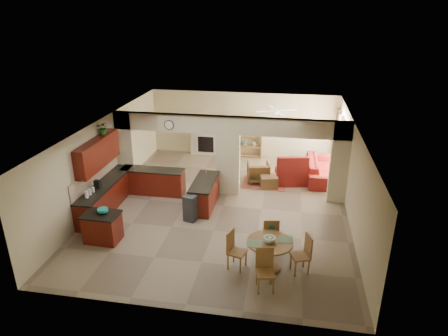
% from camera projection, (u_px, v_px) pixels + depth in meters
% --- Properties ---
extents(floor, '(10.00, 10.00, 0.00)m').
position_uv_depth(floor, '(223.00, 206.00, 13.25)').
color(floor, gray).
rests_on(floor, ground).
extents(ceiling, '(10.00, 10.00, 0.00)m').
position_uv_depth(ceiling, '(223.00, 124.00, 12.20)').
color(ceiling, white).
rests_on(ceiling, wall_back).
extents(wall_back, '(8.00, 0.00, 8.00)m').
position_uv_depth(wall_back, '(243.00, 125.00, 17.30)').
color(wall_back, beige).
rests_on(wall_back, floor).
extents(wall_front, '(8.00, 0.00, 8.00)m').
position_uv_depth(wall_front, '(181.00, 256.00, 8.16)').
color(wall_front, beige).
rests_on(wall_front, floor).
extents(wall_left, '(0.00, 10.00, 10.00)m').
position_uv_depth(wall_left, '(106.00, 159.00, 13.36)').
color(wall_left, beige).
rests_on(wall_left, floor).
extents(wall_right, '(0.00, 10.00, 10.00)m').
position_uv_depth(wall_right, '(353.00, 175.00, 12.10)').
color(wall_right, beige).
rests_on(wall_right, floor).
extents(partition_left_pier, '(0.60, 0.25, 2.80)m').
position_uv_depth(partition_left_pier, '(126.00, 150.00, 14.23)').
color(partition_left_pier, beige).
rests_on(partition_left_pier, floor).
extents(partition_center_pier, '(0.80, 0.25, 2.20)m').
position_uv_depth(partition_center_pier, '(228.00, 164.00, 13.75)').
color(partition_center_pier, beige).
rests_on(partition_center_pier, floor).
extents(partition_right_pier, '(0.60, 0.25, 2.80)m').
position_uv_depth(partition_right_pier, '(339.00, 163.00, 13.06)').
color(partition_right_pier, beige).
rests_on(partition_right_pier, floor).
extents(partition_header, '(8.00, 0.25, 0.60)m').
position_uv_depth(partition_header, '(228.00, 125.00, 13.23)').
color(partition_header, beige).
rests_on(partition_header, partition_center_pier).
extents(kitchen_counter, '(2.52, 3.29, 1.48)m').
position_uv_depth(kitchen_counter, '(126.00, 189.00, 13.37)').
color(kitchen_counter, '#490A08').
rests_on(kitchen_counter, floor).
extents(upper_cabinets, '(0.35, 2.40, 0.90)m').
position_uv_depth(upper_cabinets, '(98.00, 153.00, 12.41)').
color(upper_cabinets, '#490A08').
rests_on(upper_cabinets, wall_left).
extents(peninsula, '(0.70, 1.85, 0.91)m').
position_uv_depth(peninsula, '(204.00, 194.00, 13.07)').
color(peninsula, '#490A08').
rests_on(peninsula, floor).
extents(wall_clock, '(0.34, 0.03, 0.34)m').
position_uv_depth(wall_clock, '(169.00, 125.00, 13.43)').
color(wall_clock, '#4F331A').
rests_on(wall_clock, partition_header).
extents(rug, '(1.60, 1.30, 0.01)m').
position_uv_depth(rug, '(264.00, 183.00, 14.98)').
color(rug, brown).
rests_on(rug, floor).
extents(fireplace, '(1.60, 0.35, 1.20)m').
position_uv_depth(fireplace, '(206.00, 141.00, 17.69)').
color(fireplace, beige).
rests_on(fireplace, floor).
extents(shelving_unit, '(1.00, 0.32, 1.80)m').
position_uv_depth(shelving_unit, '(250.00, 137.00, 17.26)').
color(shelving_unit, olive).
rests_on(shelving_unit, floor).
extents(window_a, '(0.02, 0.90, 1.90)m').
position_uv_depth(window_a, '(343.00, 156.00, 14.28)').
color(window_a, white).
rests_on(window_a, wall_right).
extents(window_b, '(0.02, 0.90, 1.90)m').
position_uv_depth(window_b, '(339.00, 141.00, 15.83)').
color(window_b, white).
rests_on(window_b, wall_right).
extents(glazed_door, '(0.02, 0.70, 2.10)m').
position_uv_depth(glazed_door, '(340.00, 152.00, 15.11)').
color(glazed_door, white).
rests_on(glazed_door, wall_right).
extents(drape_a_left, '(0.10, 0.28, 2.30)m').
position_uv_depth(drape_a_left, '(344.00, 161.00, 13.73)').
color(drape_a_left, '#431D1A').
rests_on(drape_a_left, wall_right).
extents(drape_a_right, '(0.10, 0.28, 2.30)m').
position_uv_depth(drape_a_right, '(340.00, 150.00, 14.83)').
color(drape_a_right, '#431D1A').
rests_on(drape_a_right, wall_right).
extents(drape_b_left, '(0.10, 0.28, 2.30)m').
position_uv_depth(drape_b_left, '(339.00, 146.00, 15.29)').
color(drape_b_left, '#431D1A').
rests_on(drape_b_left, wall_right).
extents(drape_b_right, '(0.10, 0.28, 2.30)m').
position_uv_depth(drape_b_right, '(336.00, 136.00, 16.38)').
color(drape_b_right, '#431D1A').
rests_on(drape_b_right, wall_right).
extents(ceiling_fan, '(1.00, 1.00, 0.10)m').
position_uv_depth(ceiling_fan, '(277.00, 111.00, 14.80)').
color(ceiling_fan, white).
rests_on(ceiling_fan, ceiling).
extents(kitchen_island, '(1.00, 0.73, 0.85)m').
position_uv_depth(kitchen_island, '(103.00, 227.00, 11.14)').
color(kitchen_island, '#490A08').
rests_on(kitchen_island, floor).
extents(teal_bowl, '(0.30, 0.30, 0.14)m').
position_uv_depth(teal_bowl, '(103.00, 211.00, 10.99)').
color(teal_bowl, '#148B82').
rests_on(teal_bowl, kitchen_island).
extents(trash_can, '(0.44, 0.40, 0.78)m').
position_uv_depth(trash_can, '(190.00, 209.00, 12.22)').
color(trash_can, '#2C2D2F').
rests_on(trash_can, floor).
extents(dining_table, '(1.16, 1.16, 0.79)m').
position_uv_depth(dining_table, '(270.00, 251.00, 9.91)').
color(dining_table, olive).
rests_on(dining_table, floor).
extents(fruit_bowl, '(0.30, 0.30, 0.16)m').
position_uv_depth(fruit_bowl, '(270.00, 239.00, 9.74)').
color(fruit_bowl, '#78BE28').
rests_on(fruit_bowl, dining_table).
extents(sofa, '(2.64, 1.08, 0.76)m').
position_uv_depth(sofa, '(321.00, 169.00, 15.29)').
color(sofa, maroon).
rests_on(sofa, floor).
extents(chaise, '(1.31, 1.14, 0.46)m').
position_uv_depth(chaise, '(292.00, 177.00, 14.95)').
color(chaise, maroon).
rests_on(chaise, floor).
extents(armchair, '(0.95, 0.97, 0.74)m').
position_uv_depth(armchair, '(258.00, 172.00, 15.02)').
color(armchair, maroon).
rests_on(armchair, floor).
extents(ottoman, '(0.73, 0.73, 0.44)m').
position_uv_depth(ottoman, '(269.00, 181.00, 14.58)').
color(ottoman, maroon).
rests_on(ottoman, floor).
extents(plant, '(0.42, 0.38, 0.42)m').
position_uv_depth(plant, '(103.00, 128.00, 12.65)').
color(plant, '#1C5416').
rests_on(plant, upper_cabinets).
extents(chair_north, '(0.49, 0.49, 1.02)m').
position_uv_depth(chair_north, '(270.00, 234.00, 10.56)').
color(chair_north, olive).
rests_on(chair_north, floor).
extents(chair_east, '(0.54, 0.54, 1.02)m').
position_uv_depth(chair_east, '(304.00, 252.00, 9.78)').
color(chair_east, olive).
rests_on(chair_east, floor).
extents(chair_south, '(0.50, 0.50, 1.02)m').
position_uv_depth(chair_south, '(265.00, 267.00, 9.22)').
color(chair_south, olive).
rests_on(chair_south, floor).
extents(chair_west, '(0.52, 0.52, 1.02)m').
position_uv_depth(chair_west, '(234.00, 248.00, 9.96)').
color(chair_west, olive).
rests_on(chair_west, floor).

